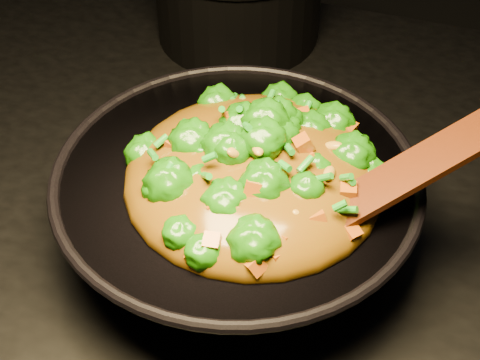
% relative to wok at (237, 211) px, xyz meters
% --- Properties ---
extents(wok, '(0.47, 0.47, 0.11)m').
position_rel_wok_xyz_m(wok, '(0.00, 0.00, 0.00)').
color(wok, black).
rests_on(wok, stovetop).
extents(stir_fry, '(0.31, 0.31, 0.09)m').
position_rel_wok_xyz_m(stir_fry, '(0.02, -0.00, 0.10)').
color(stir_fry, '#1B6607').
rests_on(stir_fry, wok).
extents(spatula, '(0.23, 0.20, 0.11)m').
position_rel_wok_xyz_m(spatula, '(0.16, 0.00, 0.10)').
color(spatula, '#341605').
rests_on(spatula, wok).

